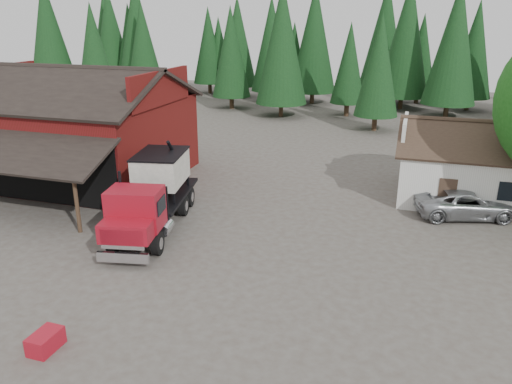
% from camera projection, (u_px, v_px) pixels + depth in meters
% --- Properties ---
extents(ground, '(120.00, 120.00, 0.00)m').
position_uv_depth(ground, '(163.00, 268.00, 20.97)').
color(ground, '#4A423A').
rests_on(ground, ground).
extents(red_barn, '(12.80, 13.63, 7.18)m').
position_uv_depth(red_barn, '(80.00, 136.00, 32.13)').
color(red_barn, maroon).
rests_on(red_barn, ground).
extents(farmhouse, '(8.60, 6.42, 4.65)m').
position_uv_depth(farmhouse, '(474.00, 171.00, 28.34)').
color(farmhouse, silver).
rests_on(farmhouse, ground).
extents(conifer_backdrop, '(76.00, 16.00, 16.00)m').
position_uv_depth(conifer_backdrop, '(331.00, 106.00, 58.68)').
color(conifer_backdrop, black).
rests_on(conifer_backdrop, ground).
extents(near_pine_a, '(4.40, 4.40, 11.40)m').
position_uv_depth(near_pine_a, '(94.00, 54.00, 50.31)').
color(near_pine_a, '#382619').
rests_on(near_pine_a, ground).
extents(near_pine_b, '(3.96, 3.96, 10.40)m').
position_uv_depth(near_pine_b, '(379.00, 65.00, 44.22)').
color(near_pine_b, '#382619').
rests_on(near_pine_b, ground).
extents(near_pine_d, '(5.28, 5.28, 13.40)m').
position_uv_depth(near_pine_d, '(282.00, 44.00, 50.18)').
color(near_pine_d, '#382619').
rests_on(near_pine_d, ground).
extents(feed_truck, '(4.05, 9.13, 3.99)m').
position_uv_depth(feed_truck, '(153.00, 192.00, 24.41)').
color(feed_truck, black).
rests_on(feed_truck, ground).
extents(silver_car, '(5.72, 3.77, 1.46)m').
position_uv_depth(silver_car, '(467.00, 204.00, 26.10)').
color(silver_car, '#AAADB2').
rests_on(silver_car, ground).
extents(equip_box, '(0.71, 1.11, 0.60)m').
position_uv_depth(equip_box, '(46.00, 341.00, 15.75)').
color(equip_box, maroon).
rests_on(equip_box, ground).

